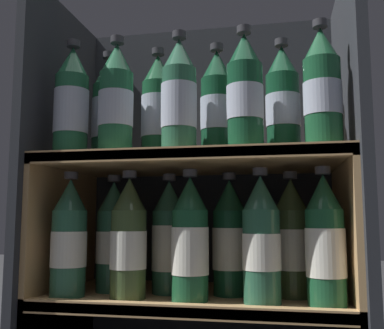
% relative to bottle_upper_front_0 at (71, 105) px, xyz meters
% --- Properties ---
extents(fridge_back_wall, '(0.66, 0.02, 0.82)m').
position_rel_bottle_upper_front_0_xyz_m(fridge_back_wall, '(0.25, 0.28, -0.15)').
color(fridge_back_wall, '#23262B').
rests_on(fridge_back_wall, ground_plane).
extents(fridge_side_left, '(0.02, 0.37, 0.82)m').
position_rel_bottle_upper_front_0_xyz_m(fridge_side_left, '(-0.07, 0.10, -0.15)').
color(fridge_side_left, '#23262B').
rests_on(fridge_side_left, ground_plane).
extents(fridge_side_right, '(0.02, 0.37, 0.82)m').
position_rel_bottle_upper_front_0_xyz_m(fridge_side_right, '(0.57, 0.10, -0.15)').
color(fridge_side_right, '#23262B').
rests_on(fridge_side_right, ground_plane).
extents(shelf_lower, '(0.62, 0.33, 0.17)m').
position_rel_bottle_upper_front_0_xyz_m(shelf_lower, '(0.25, 0.09, -0.42)').
color(shelf_lower, tan).
rests_on(shelf_lower, ground_plane).
extents(shelf_upper, '(0.62, 0.33, 0.45)m').
position_rel_bottle_upper_front_0_xyz_m(shelf_upper, '(0.25, 0.09, -0.22)').
color(shelf_upper, tan).
rests_on(shelf_upper, ground_plane).
extents(bottle_upper_front_0, '(0.07, 0.07, 0.25)m').
position_rel_bottle_upper_front_0_xyz_m(bottle_upper_front_0, '(0.00, 0.00, 0.00)').
color(bottle_upper_front_0, '#1E5638').
rests_on(bottle_upper_front_0, shelf_upper).
extents(bottle_upper_front_1, '(0.07, 0.07, 0.25)m').
position_rel_bottle_upper_front_0_xyz_m(bottle_upper_front_1, '(0.10, 0.00, 0.00)').
color(bottle_upper_front_1, '#1E5638').
rests_on(bottle_upper_front_1, shelf_upper).
extents(bottle_upper_front_2, '(0.07, 0.07, 0.25)m').
position_rel_bottle_upper_front_0_xyz_m(bottle_upper_front_2, '(0.23, -0.00, 0.00)').
color(bottle_upper_front_2, '#285B42').
rests_on(bottle_upper_front_2, shelf_upper).
extents(bottle_upper_front_3, '(0.07, 0.07, 0.25)m').
position_rel_bottle_upper_front_0_xyz_m(bottle_upper_front_3, '(0.36, 0.00, 0.00)').
color(bottle_upper_front_3, '#144228').
rests_on(bottle_upper_front_3, shelf_upper).
extents(bottle_upper_front_4, '(0.07, 0.07, 0.25)m').
position_rel_bottle_upper_front_0_xyz_m(bottle_upper_front_4, '(0.51, 0.00, 0.00)').
color(bottle_upper_front_4, '#194C2D').
rests_on(bottle_upper_front_4, shelf_upper).
extents(bottle_upper_back_0, '(0.07, 0.07, 0.25)m').
position_rel_bottle_upper_front_0_xyz_m(bottle_upper_back_0, '(0.05, 0.08, 0.00)').
color(bottle_upper_back_0, '#1E5638').
rests_on(bottle_upper_back_0, shelf_upper).
extents(bottle_upper_back_1, '(0.07, 0.07, 0.25)m').
position_rel_bottle_upper_front_0_xyz_m(bottle_upper_back_1, '(0.16, 0.08, 0.00)').
color(bottle_upper_back_1, '#194C2D').
rests_on(bottle_upper_back_1, shelf_upper).
extents(bottle_upper_back_2, '(0.07, 0.07, 0.25)m').
position_rel_bottle_upper_front_0_xyz_m(bottle_upper_back_2, '(0.30, 0.08, 0.00)').
color(bottle_upper_back_2, '#144228').
rests_on(bottle_upper_back_2, shelf_upper).
extents(bottle_upper_back_3, '(0.07, 0.07, 0.25)m').
position_rel_bottle_upper_front_0_xyz_m(bottle_upper_back_3, '(0.43, 0.08, 0.00)').
color(bottle_upper_back_3, '#144228').
rests_on(bottle_upper_back_3, shelf_upper).
extents(bottle_lower_front_0, '(0.07, 0.07, 0.25)m').
position_rel_bottle_upper_front_0_xyz_m(bottle_lower_front_0, '(0.00, 0.00, -0.28)').
color(bottle_lower_front_0, '#285B42').
rests_on(bottle_lower_front_0, shelf_lower).
extents(bottle_lower_front_1, '(0.07, 0.07, 0.25)m').
position_rel_bottle_upper_front_0_xyz_m(bottle_lower_front_1, '(0.13, 0.00, -0.28)').
color(bottle_lower_front_1, '#384C28').
rests_on(bottle_lower_front_1, shelf_lower).
extents(bottle_lower_front_2, '(0.07, 0.07, 0.25)m').
position_rel_bottle_upper_front_0_xyz_m(bottle_lower_front_2, '(0.25, 0.00, -0.28)').
color(bottle_lower_front_2, '#194C2D').
rests_on(bottle_lower_front_2, shelf_lower).
extents(bottle_lower_front_3, '(0.07, 0.07, 0.25)m').
position_rel_bottle_upper_front_0_xyz_m(bottle_lower_front_3, '(0.39, 0.00, -0.28)').
color(bottle_lower_front_3, '#285B42').
rests_on(bottle_lower_front_3, shelf_lower).
extents(bottle_lower_front_4, '(0.07, 0.07, 0.25)m').
position_rel_bottle_upper_front_0_xyz_m(bottle_lower_front_4, '(0.50, 0.00, -0.28)').
color(bottle_lower_front_4, '#194C2D').
rests_on(bottle_lower_front_4, shelf_lower).
extents(bottle_lower_back_0, '(0.07, 0.07, 0.25)m').
position_rel_bottle_upper_front_0_xyz_m(bottle_lower_back_0, '(0.07, 0.08, -0.28)').
color(bottle_lower_back_0, '#285B42').
rests_on(bottle_lower_back_0, shelf_lower).
extents(bottle_lower_back_1, '(0.07, 0.07, 0.25)m').
position_rel_bottle_upper_front_0_xyz_m(bottle_lower_back_1, '(0.19, 0.08, -0.28)').
color(bottle_lower_back_1, '#285B42').
rests_on(bottle_lower_back_1, shelf_lower).
extents(bottle_lower_back_2, '(0.07, 0.07, 0.25)m').
position_rel_bottle_upper_front_0_xyz_m(bottle_lower_back_2, '(0.32, 0.08, -0.28)').
color(bottle_lower_back_2, '#144228').
rests_on(bottle_lower_back_2, shelf_lower).
extents(bottle_lower_back_3, '(0.07, 0.07, 0.25)m').
position_rel_bottle_upper_front_0_xyz_m(bottle_lower_back_3, '(0.44, 0.08, -0.28)').
color(bottle_lower_back_3, '#384C28').
rests_on(bottle_lower_back_3, shelf_lower).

